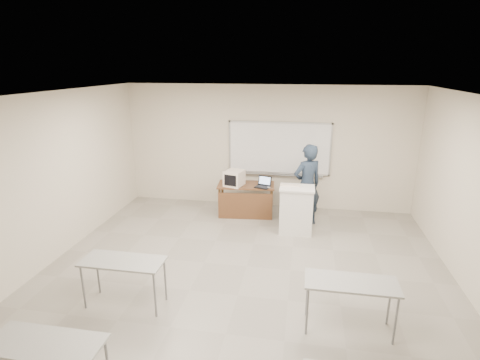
% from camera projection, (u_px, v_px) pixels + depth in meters
% --- Properties ---
extents(floor, '(7.00, 8.00, 0.01)m').
position_uv_depth(floor, '(238.00, 296.00, 5.82)').
color(floor, gray).
rests_on(floor, ground).
extents(whiteboard, '(2.48, 0.10, 1.31)m').
position_uv_depth(whiteboard, '(279.00, 149.00, 9.06)').
color(whiteboard, white).
rests_on(whiteboard, floor).
extents(student_desks, '(4.40, 2.20, 0.73)m').
position_uv_depth(student_desks, '(217.00, 313.00, 4.35)').
color(student_desks, '#A0A09A').
rests_on(student_desks, floor).
extents(instructor_desk, '(1.32, 0.66, 0.75)m').
position_uv_depth(instructor_desk, '(245.00, 195.00, 8.73)').
color(instructor_desk, brown).
rests_on(instructor_desk, floor).
extents(podium, '(0.72, 0.52, 1.01)m').
position_uv_depth(podium, '(296.00, 210.00, 7.89)').
color(podium, white).
rests_on(podium, floor).
extents(crt_monitor, '(0.39, 0.44, 0.37)m').
position_uv_depth(crt_monitor, '(235.00, 178.00, 8.64)').
color(crt_monitor, beige).
rests_on(crt_monitor, instructor_desk).
extents(laptop, '(0.32, 0.29, 0.24)m').
position_uv_depth(laptop, '(263.00, 184.00, 8.57)').
color(laptop, black).
rests_on(laptop, instructor_desk).
extents(mouse, '(0.09, 0.07, 0.03)m').
position_uv_depth(mouse, '(269.00, 188.00, 8.48)').
color(mouse, '#9EA0A5').
rests_on(mouse, instructor_desk).
extents(keyboard, '(0.41, 0.15, 0.02)m').
position_uv_depth(keyboard, '(290.00, 185.00, 7.84)').
color(keyboard, beige).
rests_on(keyboard, podium).
extents(presenter, '(0.80, 0.73, 1.83)m').
position_uv_depth(presenter, '(307.00, 185.00, 8.16)').
color(presenter, black).
rests_on(presenter, floor).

